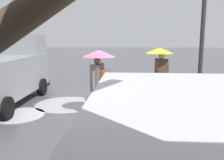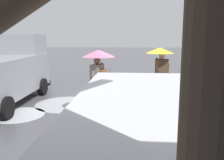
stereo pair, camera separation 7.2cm
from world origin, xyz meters
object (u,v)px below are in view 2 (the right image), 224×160
(street_lamp, at_px, (202,42))
(cargo_van_parked_right, at_px, (4,72))
(pedestrian_black_side, at_px, (98,67))
(hand_dolly_boxes, at_px, (103,87))
(shopping_cart_vendor, at_px, (128,90))
(pedestrian_pink_side, at_px, (161,62))

(street_lamp, bearing_deg, cargo_van_parked_right, -17.17)
(pedestrian_black_side, height_order, street_lamp, street_lamp)
(hand_dolly_boxes, height_order, street_lamp, street_lamp)
(shopping_cart_vendor, distance_m, hand_dolly_boxes, 1.00)
(shopping_cart_vendor, distance_m, pedestrian_pink_side, 1.70)
(pedestrian_pink_side, bearing_deg, cargo_van_parked_right, 5.42)
(cargo_van_parked_right, relative_size, shopping_cart_vendor, 5.12)
(cargo_van_parked_right, bearing_deg, pedestrian_pink_side, -174.58)
(pedestrian_pink_side, bearing_deg, street_lamp, 105.92)
(shopping_cart_vendor, xyz_separation_m, pedestrian_black_side, (0.96, 1.17, 1.00))
(shopping_cart_vendor, height_order, pedestrian_black_side, pedestrian_black_side)
(cargo_van_parked_right, bearing_deg, pedestrian_black_side, 161.37)
(shopping_cart_vendor, distance_m, street_lamp, 3.31)
(cargo_van_parked_right, height_order, street_lamp, street_lamp)
(cargo_van_parked_right, relative_size, street_lamp, 1.39)
(pedestrian_black_side, relative_size, street_lamp, 0.56)
(cargo_van_parked_right, height_order, shopping_cart_vendor, cargo_van_parked_right)
(hand_dolly_boxes, bearing_deg, shopping_cart_vendor, 164.20)
(shopping_cart_vendor, bearing_deg, cargo_van_parked_right, -1.12)
(cargo_van_parked_right, height_order, pedestrian_pink_side, cargo_van_parked_right)
(pedestrian_pink_side, bearing_deg, pedestrian_black_side, 40.06)
(hand_dolly_boxes, distance_m, street_lamp, 4.06)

